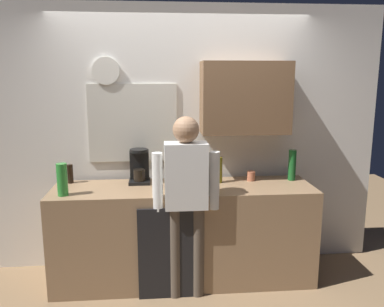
{
  "coord_description": "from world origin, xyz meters",
  "views": [
    {
      "loc": [
        -0.24,
        -3.26,
        1.95
      ],
      "look_at": [
        0.07,
        0.25,
        1.24
      ],
      "focal_mm": 37.49,
      "sensor_mm": 36.0,
      "label": 1
    }
  ],
  "objects_px": {
    "bottle_clear_soda": "(62,180)",
    "bottle_amber_beer": "(208,180)",
    "bottle_olive_oil": "(219,170)",
    "coffee_maker": "(139,167)",
    "cup_yellow_cup": "(171,185)",
    "potted_plant": "(193,177)",
    "cup_terracotta_mug": "(251,176)",
    "cup_blue_mug": "(173,181)",
    "person_at_sink": "(186,193)",
    "bottle_green_wine": "(292,165)",
    "bottle_dark_sauce": "(70,174)"
  },
  "relations": [
    {
      "from": "bottle_clear_soda",
      "to": "person_at_sink",
      "type": "xyz_separation_m",
      "value": [
        1.05,
        -0.13,
        -0.11
      ]
    },
    {
      "from": "bottle_amber_beer",
      "to": "potted_plant",
      "type": "relative_size",
      "value": 1.0
    },
    {
      "from": "person_at_sink",
      "to": "bottle_olive_oil",
      "type": "bearing_deg",
      "value": 41.05
    },
    {
      "from": "potted_plant",
      "to": "person_at_sink",
      "type": "bearing_deg",
      "value": -115.64
    },
    {
      "from": "potted_plant",
      "to": "bottle_amber_beer",
      "type": "bearing_deg",
      "value": -25.5
    },
    {
      "from": "bottle_green_wine",
      "to": "bottle_amber_beer",
      "type": "xyz_separation_m",
      "value": [
        -0.88,
        -0.36,
        -0.03
      ]
    },
    {
      "from": "cup_blue_mug",
      "to": "person_at_sink",
      "type": "height_order",
      "value": "person_at_sink"
    },
    {
      "from": "cup_blue_mug",
      "to": "cup_yellow_cup",
      "type": "distance_m",
      "value": 0.11
    },
    {
      "from": "bottle_olive_oil",
      "to": "coffee_maker",
      "type": "bearing_deg",
      "value": 174.04
    },
    {
      "from": "coffee_maker",
      "to": "cup_blue_mug",
      "type": "relative_size",
      "value": 3.3
    },
    {
      "from": "bottle_olive_oil",
      "to": "cup_blue_mug",
      "type": "bearing_deg",
      "value": -169.44
    },
    {
      "from": "bottle_green_wine",
      "to": "bottle_amber_beer",
      "type": "bearing_deg",
      "value": -157.62
    },
    {
      "from": "cup_blue_mug",
      "to": "bottle_dark_sauce",
      "type": "bearing_deg",
      "value": 168.61
    },
    {
      "from": "potted_plant",
      "to": "person_at_sink",
      "type": "xyz_separation_m",
      "value": [
        -0.07,
        -0.14,
        -0.1
      ]
    },
    {
      "from": "bottle_olive_oil",
      "to": "cup_blue_mug",
      "type": "height_order",
      "value": "bottle_olive_oil"
    },
    {
      "from": "bottle_clear_soda",
      "to": "person_at_sink",
      "type": "relative_size",
      "value": 0.17
    },
    {
      "from": "bottle_dark_sauce",
      "to": "person_at_sink",
      "type": "relative_size",
      "value": 0.11
    },
    {
      "from": "bottle_dark_sauce",
      "to": "bottle_clear_soda",
      "type": "distance_m",
      "value": 0.4
    },
    {
      "from": "bottle_clear_soda",
      "to": "cup_blue_mug",
      "type": "relative_size",
      "value": 2.8
    },
    {
      "from": "bottle_amber_beer",
      "to": "bottle_green_wine",
      "type": "bearing_deg",
      "value": 22.38
    },
    {
      "from": "person_at_sink",
      "to": "bottle_green_wine",
      "type": "bearing_deg",
      "value": 13.55
    },
    {
      "from": "bottle_olive_oil",
      "to": "potted_plant",
      "type": "distance_m",
      "value": 0.39
    },
    {
      "from": "coffee_maker",
      "to": "potted_plant",
      "type": "height_order",
      "value": "coffee_maker"
    },
    {
      "from": "bottle_amber_beer",
      "to": "cup_terracotta_mug",
      "type": "height_order",
      "value": "bottle_amber_beer"
    },
    {
      "from": "cup_blue_mug",
      "to": "cup_terracotta_mug",
      "type": "distance_m",
      "value": 0.77
    },
    {
      "from": "bottle_clear_soda",
      "to": "bottle_green_wine",
      "type": "relative_size",
      "value": 0.93
    },
    {
      "from": "bottle_dark_sauce",
      "to": "cup_terracotta_mug",
      "type": "relative_size",
      "value": 1.96
    },
    {
      "from": "bottle_dark_sauce",
      "to": "potted_plant",
      "type": "xyz_separation_m",
      "value": [
        1.13,
        -0.39,
        0.04
      ]
    },
    {
      "from": "bottle_olive_oil",
      "to": "potted_plant",
      "type": "bearing_deg",
      "value": -135.81
    },
    {
      "from": "bottle_amber_beer",
      "to": "bottle_clear_soda",
      "type": "bearing_deg",
      "value": 177.86
    },
    {
      "from": "bottle_olive_oil",
      "to": "cup_yellow_cup",
      "type": "relative_size",
      "value": 2.94
    },
    {
      "from": "coffee_maker",
      "to": "bottle_olive_oil",
      "type": "distance_m",
      "value": 0.76
    },
    {
      "from": "bottle_amber_beer",
      "to": "potted_plant",
      "type": "bearing_deg",
      "value": 154.5
    },
    {
      "from": "person_at_sink",
      "to": "bottle_dark_sauce",
      "type": "bearing_deg",
      "value": 144.77
    },
    {
      "from": "bottle_dark_sauce",
      "to": "potted_plant",
      "type": "relative_size",
      "value": 0.78
    },
    {
      "from": "coffee_maker",
      "to": "cup_terracotta_mug",
      "type": "distance_m",
      "value": 1.09
    },
    {
      "from": "bottle_green_wine",
      "to": "cup_blue_mug",
      "type": "height_order",
      "value": "bottle_green_wine"
    },
    {
      "from": "bottle_amber_beer",
      "to": "cup_terracotta_mug",
      "type": "distance_m",
      "value": 0.61
    },
    {
      "from": "cup_yellow_cup",
      "to": "potted_plant",
      "type": "distance_m",
      "value": 0.22
    },
    {
      "from": "bottle_clear_soda",
      "to": "bottle_amber_beer",
      "type": "height_order",
      "value": "bottle_clear_soda"
    },
    {
      "from": "cup_terracotta_mug",
      "to": "potted_plant",
      "type": "bearing_deg",
      "value": -152.13
    },
    {
      "from": "cup_terracotta_mug",
      "to": "person_at_sink",
      "type": "bearing_deg",
      "value": -145.53
    },
    {
      "from": "coffee_maker",
      "to": "bottle_green_wine",
      "type": "height_order",
      "value": "coffee_maker"
    },
    {
      "from": "coffee_maker",
      "to": "person_at_sink",
      "type": "bearing_deg",
      "value": -50.28
    },
    {
      "from": "cup_blue_mug",
      "to": "cup_yellow_cup",
      "type": "xyz_separation_m",
      "value": [
        -0.02,
        -0.1,
        -0.01
      ]
    },
    {
      "from": "potted_plant",
      "to": "person_at_sink",
      "type": "height_order",
      "value": "person_at_sink"
    },
    {
      "from": "bottle_green_wine",
      "to": "person_at_sink",
      "type": "xyz_separation_m",
      "value": [
        -1.07,
        -0.44,
        -0.12
      ]
    },
    {
      "from": "bottle_clear_soda",
      "to": "cup_blue_mug",
      "type": "distance_m",
      "value": 0.98
    },
    {
      "from": "bottle_dark_sauce",
      "to": "bottle_clear_soda",
      "type": "xyz_separation_m",
      "value": [
        0.02,
        -0.4,
        0.05
      ]
    },
    {
      "from": "bottle_amber_beer",
      "to": "cup_yellow_cup",
      "type": "distance_m",
      "value": 0.35
    }
  ]
}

